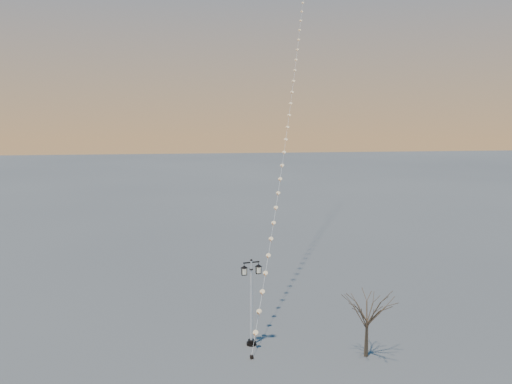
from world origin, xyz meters
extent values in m
plane|color=#4B4B4C|center=(0.00, 0.00, 0.00)|extent=(300.00, 300.00, 0.00)
cylinder|color=black|center=(-0.18, 2.57, 0.09)|extent=(0.60, 0.60, 0.17)
cylinder|color=black|center=(-0.18, 2.57, 0.25)|extent=(0.43, 0.43, 0.15)
cylinder|color=silver|center=(-0.18, 2.57, 2.86)|extent=(0.14, 0.14, 5.06)
cylinder|color=black|center=(-0.18, 2.57, 4.79)|extent=(0.22, 0.22, 0.06)
cube|color=black|center=(-0.18, 2.57, 5.23)|extent=(1.01, 0.28, 0.06)
sphere|color=black|center=(-0.18, 2.57, 5.35)|extent=(0.15, 0.15, 0.15)
pyramid|color=black|center=(-0.63, 2.47, 5.06)|extent=(0.47, 0.47, 0.15)
cube|color=beige|center=(-0.63, 2.47, 4.73)|extent=(0.28, 0.28, 0.37)
cube|color=black|center=(-0.63, 2.47, 4.53)|extent=(0.32, 0.32, 0.04)
pyramid|color=black|center=(0.26, 2.67, 5.06)|extent=(0.47, 0.47, 0.15)
cube|color=beige|center=(0.26, 2.67, 4.73)|extent=(0.28, 0.28, 0.37)
cube|color=black|center=(0.26, 2.67, 4.53)|extent=(0.32, 0.32, 0.04)
cone|color=#463627|center=(6.30, 0.22, 1.08)|extent=(0.26, 0.26, 2.17)
cylinder|color=black|center=(-0.38, 0.71, 0.11)|extent=(0.21, 0.21, 0.21)
cylinder|color=black|center=(-0.38, 0.71, 0.13)|extent=(0.03, 0.03, 0.27)
cone|color=orange|center=(5.95, 22.92, 17.10)|extent=(0.09, 0.09, 0.30)
cylinder|color=white|center=(-0.38, 0.71, 0.64)|extent=(0.02, 0.02, 0.85)
camera|label=1|loc=(-3.75, -28.65, 14.29)|focal=38.03mm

